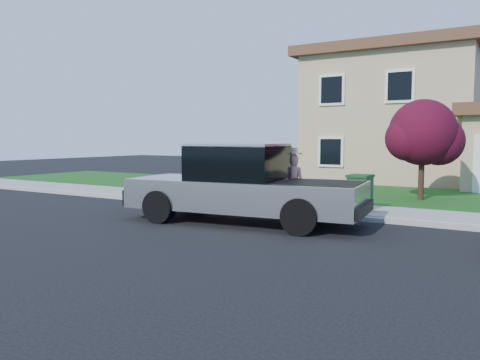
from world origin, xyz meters
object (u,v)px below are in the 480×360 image
at_px(woman, 293,184).
at_px(ornamental_tree, 424,136).
at_px(trash_bin, 360,192).
at_px(pickup_truck, 243,186).

xyz_separation_m(woman, ornamental_tree, (2.58, 5.21, 1.40)).
bearing_deg(trash_bin, woman, -135.84).
bearing_deg(ornamental_tree, pickup_truck, -117.26).
relative_size(woman, trash_bin, 1.90).
xyz_separation_m(ornamental_tree, trash_bin, (-1.06, -3.88, -1.66)).
xyz_separation_m(woman, trash_bin, (1.52, 1.33, -0.26)).
bearing_deg(pickup_truck, trash_bin, 43.11).
bearing_deg(pickup_truck, ornamental_tree, 56.48).
height_order(woman, ornamental_tree, ornamental_tree).
distance_m(pickup_truck, ornamental_tree, 7.55).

